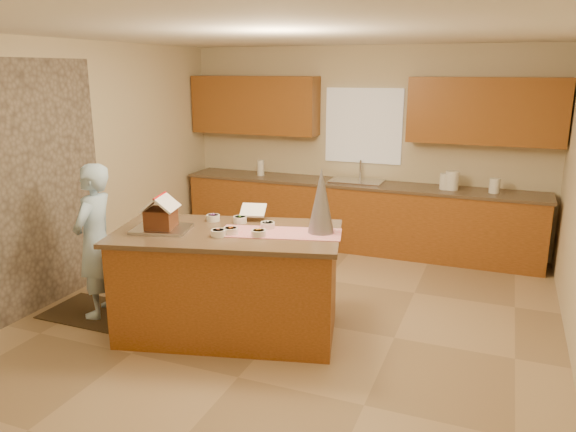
# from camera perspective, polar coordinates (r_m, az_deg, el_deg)

# --- Properties ---
(floor) EXTENTS (5.50, 5.50, 0.00)m
(floor) POSITION_cam_1_polar(r_m,az_deg,el_deg) (5.54, 0.20, -10.65)
(floor) COLOR tan
(floor) RESTS_ON ground
(ceiling) EXTENTS (5.50, 5.50, 0.00)m
(ceiling) POSITION_cam_1_polar(r_m,az_deg,el_deg) (5.01, 0.23, 18.47)
(ceiling) COLOR silver
(ceiling) RESTS_ON floor
(wall_back) EXTENTS (5.50, 5.50, 0.00)m
(wall_back) POSITION_cam_1_polar(r_m,az_deg,el_deg) (7.69, 7.78, 7.00)
(wall_back) COLOR beige
(wall_back) RESTS_ON floor
(wall_front) EXTENTS (5.50, 5.50, 0.00)m
(wall_front) POSITION_cam_1_polar(r_m,az_deg,el_deg) (2.83, -20.78, -7.62)
(wall_front) COLOR beige
(wall_front) RESTS_ON floor
(wall_left) EXTENTS (5.50, 5.50, 0.00)m
(wall_left) POSITION_cam_1_polar(r_m,az_deg,el_deg) (6.44, -21.05, 4.62)
(wall_left) COLOR beige
(wall_left) RESTS_ON floor
(stone_accent) EXTENTS (0.00, 2.50, 2.50)m
(stone_accent) POSITION_cam_1_polar(r_m,az_deg,el_deg) (5.89, -26.02, 2.22)
(stone_accent) COLOR gray
(stone_accent) RESTS_ON wall_left
(window_curtain) EXTENTS (1.05, 0.03, 1.00)m
(window_curtain) POSITION_cam_1_polar(r_m,az_deg,el_deg) (7.63, 7.81, 9.20)
(window_curtain) COLOR white
(window_curtain) RESTS_ON wall_back
(back_counter_base) EXTENTS (4.80, 0.60, 0.88)m
(back_counter_base) POSITION_cam_1_polar(r_m,az_deg,el_deg) (7.59, 6.99, -0.10)
(back_counter_base) COLOR #98511F
(back_counter_base) RESTS_ON floor
(back_counter_top) EXTENTS (4.85, 0.63, 0.04)m
(back_counter_top) POSITION_cam_1_polar(r_m,az_deg,el_deg) (7.48, 7.10, 3.30)
(back_counter_top) COLOR brown
(back_counter_top) RESTS_ON back_counter_base
(upper_cabinet_left) EXTENTS (1.85, 0.35, 0.80)m
(upper_cabinet_left) POSITION_cam_1_polar(r_m,az_deg,el_deg) (7.99, -3.46, 11.36)
(upper_cabinet_left) COLOR brown
(upper_cabinet_left) RESTS_ON wall_back
(upper_cabinet_right) EXTENTS (1.85, 0.35, 0.80)m
(upper_cabinet_right) POSITION_cam_1_polar(r_m,az_deg,el_deg) (7.24, 19.75, 10.17)
(upper_cabinet_right) COLOR brown
(upper_cabinet_right) RESTS_ON wall_back
(sink) EXTENTS (0.70, 0.45, 0.12)m
(sink) POSITION_cam_1_polar(r_m,az_deg,el_deg) (7.48, 7.10, 3.23)
(sink) COLOR silver
(sink) RESTS_ON back_counter_top
(faucet) EXTENTS (0.03, 0.03, 0.28)m
(faucet) POSITION_cam_1_polar(r_m,az_deg,el_deg) (7.62, 7.49, 4.73)
(faucet) COLOR silver
(faucet) RESTS_ON back_counter_top
(island_base) EXTENTS (2.11, 1.41, 0.94)m
(island_base) POSITION_cam_1_polar(r_m,az_deg,el_deg) (5.14, -6.14, -7.08)
(island_base) COLOR #98511F
(island_base) RESTS_ON floor
(island_top) EXTENTS (2.21, 1.52, 0.04)m
(island_top) POSITION_cam_1_polar(r_m,az_deg,el_deg) (4.98, -6.30, -1.80)
(island_top) COLOR brown
(island_top) RESTS_ON island_base
(table_runner) EXTENTS (1.13, 0.64, 0.01)m
(table_runner) POSITION_cam_1_polar(r_m,az_deg,el_deg) (4.88, -0.79, -1.74)
(table_runner) COLOR #B90D2A
(table_runner) RESTS_ON island_top
(baking_tray) EXTENTS (0.57, 0.47, 0.03)m
(baking_tray) POSITION_cam_1_polar(r_m,az_deg,el_deg) (5.09, -12.92, -1.32)
(baking_tray) COLOR silver
(baking_tray) RESTS_ON island_top
(cookbook) EXTENTS (0.27, 0.24, 0.10)m
(cookbook) POSITION_cam_1_polar(r_m,az_deg,el_deg) (5.30, -3.61, 0.61)
(cookbook) COLOR white
(cookbook) RESTS_ON island_top
(tinsel_tree) EXTENTS (0.29, 0.29, 0.59)m
(tinsel_tree) POSITION_cam_1_polar(r_m,az_deg,el_deg) (4.82, 3.46, 1.61)
(tinsel_tree) COLOR silver
(tinsel_tree) RESTS_ON island_top
(rug) EXTENTS (1.03, 0.67, 0.01)m
(rug) POSITION_cam_1_polar(r_m,az_deg,el_deg) (5.99, -19.03, -9.41)
(rug) COLOR black
(rug) RESTS_ON floor
(boy) EXTENTS (0.45, 0.61, 1.52)m
(boy) POSITION_cam_1_polar(r_m,az_deg,el_deg) (5.70, -19.29, -2.44)
(boy) COLOR #B0D7FA
(boy) RESTS_ON rug
(canister_a) EXTENTS (0.15, 0.15, 0.20)m
(canister_a) POSITION_cam_1_polar(r_m,az_deg,el_deg) (7.26, 15.96, 3.46)
(canister_a) COLOR white
(canister_a) RESTS_ON back_counter_top
(canister_b) EXTENTS (0.16, 0.16, 0.24)m
(canister_b) POSITION_cam_1_polar(r_m,az_deg,el_deg) (7.25, 16.58, 3.54)
(canister_b) COLOR white
(canister_b) RESTS_ON back_counter_top
(canister_c) EXTENTS (0.13, 0.13, 0.18)m
(canister_c) POSITION_cam_1_polar(r_m,az_deg,el_deg) (7.23, 20.56, 2.96)
(canister_c) COLOR white
(canister_c) RESTS_ON back_counter_top
(paper_towel) EXTENTS (0.10, 0.10, 0.22)m
(paper_towel) POSITION_cam_1_polar(r_m,az_deg,el_deg) (7.92, -2.83, 5.00)
(paper_towel) COLOR white
(paper_towel) RESTS_ON back_counter_top
(gingerbread_house) EXTENTS (0.36, 0.36, 0.30)m
(gingerbread_house) POSITION_cam_1_polar(r_m,az_deg,el_deg) (5.06, -13.00, 0.06)
(gingerbread_house) COLOR #582417
(gingerbread_house) RESTS_ON baking_tray
(candy_bowls) EXTENTS (0.75, 0.60, 0.06)m
(candy_bowls) POSITION_cam_1_polar(r_m,az_deg,el_deg) (5.00, -5.19, -1.08)
(candy_bowls) COLOR green
(candy_bowls) RESTS_ON island_top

